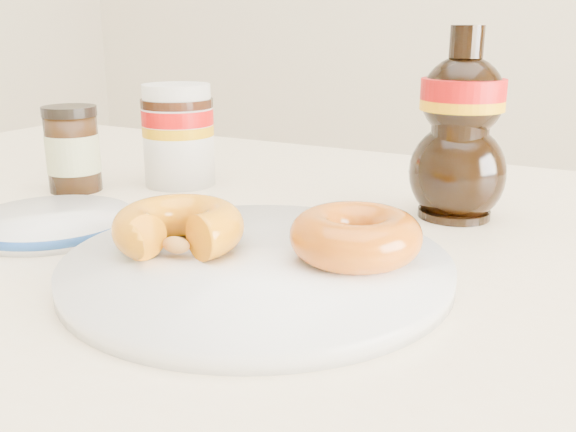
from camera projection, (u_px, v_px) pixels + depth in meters
The scene contains 8 objects.
dining_table at pixel (238, 321), 0.61m from camera, with size 1.40×0.90×0.75m.
plate at pixel (257, 266), 0.50m from camera, with size 0.30×0.30×0.01m.
donut_bitten at pixel (179, 227), 0.51m from camera, with size 0.10×0.10×0.04m, color #CB7E0B.
donut_whole at pixel (356, 236), 0.49m from camera, with size 0.10×0.10×0.04m, color #A4370A.
nutella_jar at pixel (178, 131), 0.77m from camera, with size 0.09×0.09×0.12m.
syrup_bottle at pixel (460, 125), 0.62m from camera, with size 0.10×0.08×0.19m, color black, non-canonical shape.
dark_jar at pixel (73, 150), 0.74m from camera, with size 0.06×0.06×0.10m.
blue_rim_saucer at pixel (52, 222), 0.60m from camera, with size 0.15×0.15×0.02m.
Camera 1 is at (0.31, -0.37, 0.94)m, focal length 40.00 mm.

